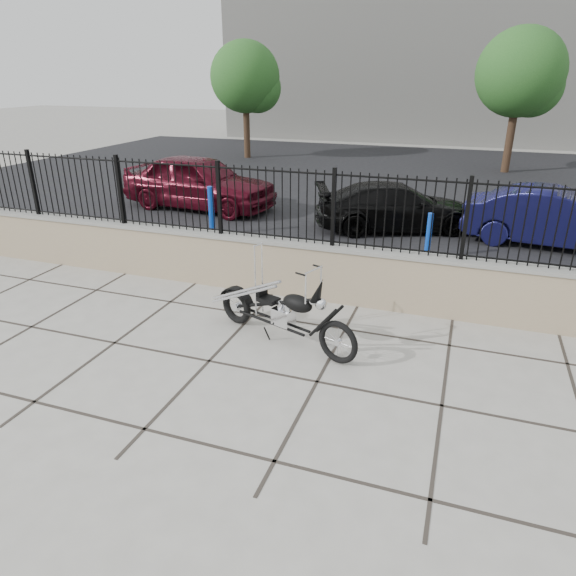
% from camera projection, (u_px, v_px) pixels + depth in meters
% --- Properties ---
extents(ground_plane, '(90.00, 90.00, 0.00)m').
position_uv_depth(ground_plane, '(209.00, 361.00, 6.83)').
color(ground_plane, '#99968E').
rests_on(ground_plane, ground).
extents(parking_lot, '(30.00, 30.00, 0.00)m').
position_uv_depth(parking_lot, '(377.00, 184.00, 17.70)').
color(parking_lot, black).
rests_on(parking_lot, ground).
extents(retaining_wall, '(14.00, 0.36, 0.96)m').
position_uv_depth(retaining_wall, '(275.00, 266.00, 8.82)').
color(retaining_wall, gray).
rests_on(retaining_wall, ground_plane).
extents(iron_fence, '(14.00, 0.08, 1.20)m').
position_uv_depth(iron_fence, '(274.00, 204.00, 8.40)').
color(iron_fence, black).
rests_on(iron_fence, retaining_wall).
extents(background_building, '(22.00, 6.00, 8.00)m').
position_uv_depth(background_building, '(428.00, 63.00, 28.32)').
color(background_building, beige).
rests_on(background_building, ground_plane).
extents(chopper_motorcycle, '(2.31, 1.17, 1.39)m').
position_uv_depth(chopper_motorcycle, '(281.00, 296.00, 7.10)').
color(chopper_motorcycle, black).
rests_on(chopper_motorcycle, ground_plane).
extents(car_red, '(4.52, 2.17, 1.49)m').
position_uv_depth(car_red, '(199.00, 182.00, 14.24)').
color(car_red, '#490A17').
rests_on(car_red, parking_lot).
extents(car_black, '(4.18, 2.89, 1.12)m').
position_uv_depth(car_black, '(396.00, 207.00, 12.35)').
color(car_black, black).
rests_on(car_black, parking_lot).
extents(car_blue, '(3.95, 1.80, 1.26)m').
position_uv_depth(car_blue, '(556.00, 218.00, 11.13)').
color(car_blue, '#0F103A').
rests_on(car_blue, parking_lot).
extents(bollard_a, '(0.17, 0.17, 1.14)m').
position_uv_depth(bollard_a, '(211.00, 211.00, 11.95)').
color(bollard_a, '#0A3FA3').
rests_on(bollard_a, ground_plane).
extents(bollard_b, '(0.13, 0.13, 0.95)m').
position_uv_depth(bollard_b, '(429.00, 236.00, 10.45)').
color(bollard_b, '#0D25C4').
rests_on(bollard_b, ground_plane).
extents(tree_left, '(2.97, 2.97, 5.01)m').
position_uv_depth(tree_left, '(245.00, 73.00, 21.81)').
color(tree_left, '#382619').
rests_on(tree_left, ground_plane).
extents(tree_right, '(3.12, 3.12, 5.27)m').
position_uv_depth(tree_right, '(521.00, 68.00, 18.36)').
color(tree_right, '#382619').
rests_on(tree_right, ground_plane).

